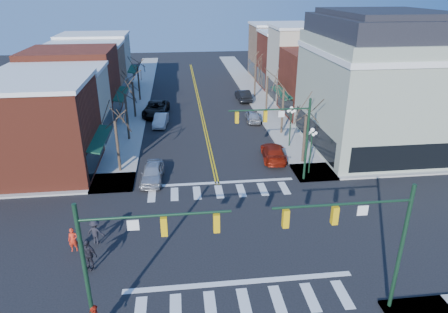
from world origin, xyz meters
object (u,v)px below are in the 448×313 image
object	(u,v)px
lamppost_corner	(311,143)
car_left_far	(156,109)
victorian_corner	(377,82)
car_left_near	(152,173)
lamppost_midblock	(291,120)
pedestrian_red_a	(73,240)
car_left_mid	(161,120)
pedestrian_dark_b	(95,232)
car_right_far	(243,95)
car_right_mid	(253,116)
pedestrian_dark_a	(88,254)
car_right_near	(273,152)

from	to	relation	value
lamppost_corner	car_left_far	world-z (taller)	lamppost_corner
victorian_corner	car_left_near	xyz separation A→B (m)	(-21.93, -5.64, -5.90)
lamppost_midblock	car_left_near	size ratio (longest dim) A/B	0.97
victorian_corner	car_left_near	size ratio (longest dim) A/B	3.19
car_left_near	victorian_corner	bearing A→B (deg)	17.97
victorian_corner	lamppost_corner	distance (m)	10.89
lamppost_corner	car_left_near	xyz separation A→B (m)	(-13.63, 0.36, -2.20)
pedestrian_red_a	victorian_corner	bearing A→B (deg)	24.52
car_left_mid	pedestrian_dark_b	distance (m)	23.73
lamppost_corner	pedestrian_dark_b	size ratio (longest dim) A/B	2.51
car_left_mid	pedestrian_red_a	xyz separation A→B (m)	(-4.68, -24.12, 0.26)
car_right_far	car_left_far	bearing A→B (deg)	21.11
car_left_near	car_right_far	world-z (taller)	car_right_far
car_right_mid	pedestrian_dark_a	distance (m)	30.01
victorian_corner	lamppost_corner	world-z (taller)	victorian_corner
lamppost_corner	pedestrian_dark_a	xyz separation A→B (m)	(-16.74, -11.03, -1.83)
victorian_corner	pedestrian_red_a	distance (m)	30.91
car_right_near	pedestrian_red_a	xyz separation A→B (m)	(-15.65, -12.76, 0.21)
lamppost_corner	car_right_mid	distance (m)	15.52
lamppost_midblock	car_right_near	size ratio (longest dim) A/B	0.85
victorian_corner	car_left_far	xyz separation A→B (m)	(-22.33, 13.26, -5.81)
car_right_mid	pedestrian_dark_b	world-z (taller)	pedestrian_dark_b
car_right_mid	car_right_far	distance (m)	9.53
car_left_near	car_left_mid	size ratio (longest dim) A/B	1.08
lamppost_midblock	car_right_far	world-z (taller)	lamppost_midblock
victorian_corner	car_left_mid	size ratio (longest dim) A/B	3.44
lamppost_corner	car_right_far	size ratio (longest dim) A/B	0.90
lamppost_midblock	car_right_mid	bearing A→B (deg)	103.97
pedestrian_red_a	lamppost_midblock	bearing A→B (deg)	35.58
car_left_far	car_right_far	distance (m)	13.39
car_right_near	car_left_mid	bearing A→B (deg)	-39.99
car_left_far	pedestrian_dark_b	world-z (taller)	pedestrian_dark_b
car_left_far	lamppost_midblock	bearing A→B (deg)	-34.76
pedestrian_dark_b	lamppost_corner	bearing A→B (deg)	-137.22
lamppost_midblock	pedestrian_dark_b	world-z (taller)	lamppost_midblock
car_left_far	lamppost_corner	bearing A→B (deg)	-46.40
victorian_corner	pedestrian_red_a	world-z (taller)	victorian_corner
lamppost_midblock	car_right_near	distance (m)	4.37
car_right_near	car_left_far	bearing A→B (deg)	-47.32
victorian_corner	pedestrian_dark_a	size ratio (longest dim) A/B	7.24
lamppost_corner	lamppost_midblock	distance (m)	6.50
car_right_near	pedestrian_red_a	world-z (taller)	pedestrian_red_a
victorian_corner	car_right_far	size ratio (longest dim) A/B	2.96
victorian_corner	car_right_near	bearing A→B (deg)	-167.16
lamppost_midblock	pedestrian_dark_b	bearing A→B (deg)	-138.12
lamppost_corner	pedestrian_red_a	size ratio (longest dim) A/B	2.72
car_left_far	pedestrian_dark_b	distance (m)	27.93
victorian_corner	pedestrian_red_a	bearing A→B (deg)	-150.01
pedestrian_red_a	pedestrian_dark_b	bearing A→B (deg)	22.15
victorian_corner	car_right_mid	world-z (taller)	victorian_corner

